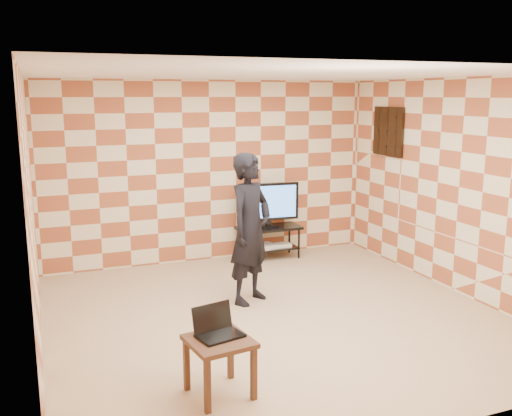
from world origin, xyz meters
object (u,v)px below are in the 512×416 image
Objects in this scene: tv at (269,203)px; person at (250,229)px; tv_stand at (269,235)px; side_table at (219,349)px.

person is (-0.92, -1.63, 0.03)m from tv.
tv is 1.87m from person.
tv_stand is 1.72× the size of side_table.
person is (-0.92, -1.63, 0.54)m from tv_stand.
side_table is (-1.94, -3.62, -0.46)m from tv.
tv is at bearing 26.50° from person.
tv is at bearing -84.87° from tv_stand.
tv_stand is 1.95m from person.
tv_stand is 0.54× the size of person.
tv is at bearing 61.78° from side_table.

